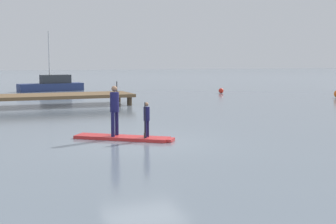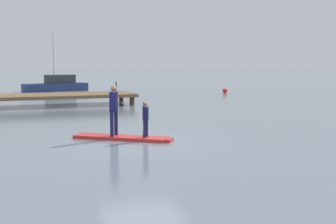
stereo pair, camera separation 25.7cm
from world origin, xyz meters
name	(u,v)px [view 1 (the left image)]	position (x,y,z in m)	size (l,w,h in m)	color
ground_plane	(144,141)	(0.00, 0.00, 0.00)	(240.00, 240.00, 0.00)	slate
paddleboard_near	(124,138)	(-0.49, 0.58, 0.05)	(2.94, 2.43, 0.10)	red
paddler_adult	(115,107)	(-0.73, 0.77, 1.03)	(0.40, 0.43, 1.75)	#19194C
paddler_child_solo	(147,118)	(0.12, 0.10, 0.73)	(0.29, 0.34, 1.13)	#19194C
motor_boat_small_navy	(52,85)	(0.52, 25.68, 0.52)	(5.51, 2.30, 4.97)	navy
floating_dock	(38,97)	(-1.95, 12.53, 0.55)	(10.44, 2.96, 0.65)	brown
mooring_buoy_mid	(221,91)	(12.51, 18.13, 0.20)	(0.39, 0.39, 0.39)	red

